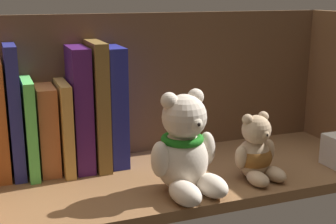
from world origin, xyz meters
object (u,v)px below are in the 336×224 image
(book_3, at_px, (29,126))
(teddy_bear_larger, at_px, (185,150))
(book_6, at_px, (79,108))
(book_2, at_px, (14,111))
(book_5, at_px, (63,125))
(book_8, at_px, (113,105))
(teddy_bear_smaller, at_px, (256,153))
(book_4, at_px, (46,128))
(book_7, at_px, (96,104))

(book_3, height_order, teddy_bear_larger, book_3)
(book_3, bearing_deg, book_6, 0.00)
(book_2, xyz_separation_m, book_6, (0.12, 0.00, -0.00))
(book_3, xyz_separation_m, book_5, (0.06, 0.00, -0.00))
(book_5, xyz_separation_m, teddy_bear_larger, (0.18, -0.19, -0.01))
(book_8, bearing_deg, teddy_bear_smaller, -39.21)
(book_4, relative_size, book_8, 0.71)
(teddy_bear_smaller, bearing_deg, book_4, 152.93)
(teddy_bear_larger, bearing_deg, teddy_bear_smaller, 3.35)
(teddy_bear_smaller, bearing_deg, book_8, 140.79)
(book_3, height_order, book_7, book_7)
(book_4, distance_m, book_6, 0.07)
(book_2, relative_size, book_3, 1.34)
(book_4, height_order, book_7, book_7)
(book_7, relative_size, book_8, 1.05)
(book_5, relative_size, teddy_bear_smaller, 1.40)
(book_3, bearing_deg, book_4, 0.00)
(book_2, height_order, book_7, same)
(book_4, bearing_deg, book_7, 0.00)
(book_3, distance_m, book_7, 0.13)
(book_6, xyz_separation_m, teddy_bear_larger, (0.15, -0.19, -0.04))
(book_2, height_order, book_3, book_2)
(book_3, bearing_deg, book_7, 0.00)
(book_2, distance_m, teddy_bear_larger, 0.33)
(teddy_bear_larger, bearing_deg, book_5, 133.10)
(book_4, distance_m, book_7, 0.11)
(book_5, distance_m, book_7, 0.08)
(book_7, bearing_deg, teddy_bear_larger, -59.58)
(book_3, distance_m, book_8, 0.17)
(book_8, height_order, teddy_bear_larger, book_8)
(teddy_bear_larger, height_order, teddy_bear_smaller, teddy_bear_larger)
(teddy_bear_larger, bearing_deg, book_8, 112.08)
(book_6, xyz_separation_m, teddy_bear_smaller, (0.29, -0.18, -0.07))
(book_4, bearing_deg, book_2, 180.00)
(book_6, relative_size, book_7, 0.96)
(book_4, relative_size, book_7, 0.68)
(book_5, relative_size, book_6, 0.73)
(book_2, relative_size, book_7, 1.00)
(book_7, bearing_deg, book_5, 180.00)
(book_4, bearing_deg, book_5, 0.00)
(book_3, xyz_separation_m, book_6, (0.10, 0.00, 0.03))
(book_8, bearing_deg, book_6, 180.00)
(book_2, bearing_deg, teddy_bear_smaller, -23.81)
(book_2, distance_m, book_6, 0.12)
(book_5, bearing_deg, book_2, 180.00)
(book_2, xyz_separation_m, book_4, (0.06, 0.00, -0.04))
(book_8, bearing_deg, book_7, 180.00)
(book_7, xyz_separation_m, book_8, (0.03, 0.00, -0.01))
(book_6, bearing_deg, book_5, 180.00)
(book_6, height_order, teddy_bear_smaller, book_6)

